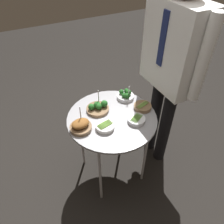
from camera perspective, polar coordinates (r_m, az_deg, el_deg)
The scene contains 9 objects.
ground_plane at distance 2.10m, azimuth 0.00°, elevation -14.89°, with size 8.00×8.00×0.00m, color black.
serving_cart at distance 1.62m, azimuth 0.00°, elevation -2.62°, with size 0.66×0.66×0.67m.
bowl_asparagus_far_rim at distance 1.50m, azimuth -1.84°, elevation -3.73°, with size 0.13×0.13×0.04m.
bowl_broccoli_back_left at distance 1.63m, azimuth -3.69°, elevation 1.19°, with size 0.17×0.17×0.15m.
bowl_asparagus_front_left at distance 1.67m, azimuth 7.99°, elevation 1.40°, with size 0.13×0.13×0.04m.
bowl_asparagus_back_right at distance 1.55m, azimuth 6.39°, elevation -1.99°, with size 0.13×0.13×0.04m.
bowl_broccoli_front_center at distance 1.75m, azimuth 3.58°, elevation 4.37°, with size 0.14×0.14×0.14m.
bowl_roast_center at distance 1.49m, azimuth -8.19°, elevation -3.56°, with size 0.15×0.15×0.16m.
waiter_figure at distance 1.63m, azimuth 15.49°, elevation 13.59°, with size 0.60×0.23×1.62m.
Camera 1 is at (1.04, -0.52, 1.75)m, focal length 35.00 mm.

